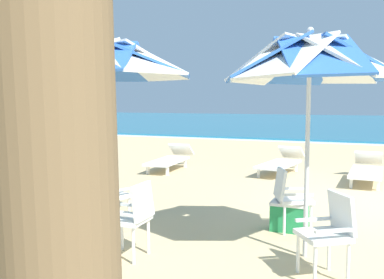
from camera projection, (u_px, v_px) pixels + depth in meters
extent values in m
cube|color=teal|center=(376.00, 123.00, 34.05)|extent=(80.00, 36.00, 0.10)
cube|color=white|center=(381.00, 145.00, 17.27)|extent=(80.00, 0.70, 0.01)
cylinder|color=silver|center=(307.00, 167.00, 4.76)|extent=(0.05, 0.05, 2.08)
cube|color=blue|center=(353.00, 59.00, 4.64)|extent=(1.07, 1.04, 0.51)
cube|color=white|center=(330.00, 62.00, 4.98)|extent=(1.03, 1.09, 0.51)
cube|color=blue|center=(299.00, 63.00, 5.12)|extent=(1.04, 1.07, 0.51)
cube|color=white|center=(273.00, 62.00, 4.99)|extent=(1.09, 1.03, 0.51)
cube|color=blue|center=(266.00, 59.00, 4.65)|extent=(1.07, 1.04, 0.51)
cube|color=white|center=(285.00, 56.00, 4.31)|extent=(1.03, 1.09, 0.51)
cube|color=blue|center=(323.00, 54.00, 4.17)|extent=(1.04, 1.07, 0.51)
cube|color=white|center=(352.00, 55.00, 4.31)|extent=(1.09, 1.03, 0.51)
sphere|color=silver|center=(310.00, 31.00, 4.62)|extent=(0.08, 0.08, 0.08)
cube|color=white|center=(323.00, 236.00, 4.21)|extent=(0.61, 0.61, 0.05)
cube|color=white|center=(342.00, 212.00, 4.23)|extent=(0.32, 0.40, 0.40)
cube|color=white|center=(334.00, 231.00, 4.01)|extent=(0.35, 0.26, 0.03)
cube|color=white|center=(313.00, 219.00, 4.40)|extent=(0.35, 0.26, 0.03)
cylinder|color=white|center=(315.00, 266.00, 4.02)|extent=(0.04, 0.04, 0.41)
cylinder|color=white|center=(298.00, 253.00, 4.37)|extent=(0.04, 0.04, 0.41)
cylinder|color=white|center=(348.00, 263.00, 4.10)|extent=(0.04, 0.04, 0.41)
cylinder|color=white|center=(329.00, 251.00, 4.44)|extent=(0.04, 0.04, 0.41)
cube|color=white|center=(294.00, 200.00, 5.76)|extent=(0.58, 0.58, 0.05)
cube|color=white|center=(280.00, 183.00, 5.73)|extent=(0.26, 0.42, 0.40)
cube|color=white|center=(291.00, 189.00, 5.95)|extent=(0.38, 0.20, 0.03)
cube|color=white|center=(299.00, 195.00, 5.55)|extent=(0.38, 0.20, 0.03)
cylinder|color=white|center=(303.00, 213.00, 5.96)|extent=(0.04, 0.04, 0.41)
cylinder|color=white|center=(311.00, 220.00, 5.61)|extent=(0.04, 0.04, 0.41)
cylinder|color=white|center=(278.00, 213.00, 5.95)|extent=(0.04, 0.04, 0.41)
cylinder|color=white|center=(284.00, 220.00, 5.60)|extent=(0.04, 0.04, 0.41)
cylinder|color=silver|center=(104.00, 155.00, 5.41)|extent=(0.05, 0.05, 2.17)
cube|color=blue|center=(147.00, 60.00, 5.30)|extent=(1.33, 1.25, 0.45)
cube|color=white|center=(138.00, 63.00, 5.70)|extent=(1.25, 1.34, 0.45)
cube|color=blue|center=(111.00, 64.00, 5.87)|extent=(1.25, 1.33, 0.45)
cube|color=white|center=(79.00, 63.00, 5.70)|extent=(1.34, 1.25, 0.45)
cube|color=blue|center=(57.00, 60.00, 5.31)|extent=(1.33, 1.25, 0.45)
cube|color=white|center=(60.00, 56.00, 4.90)|extent=(1.25, 1.34, 0.45)
cube|color=blue|center=(91.00, 55.00, 4.74)|extent=(1.25, 1.33, 0.45)
cube|color=white|center=(129.00, 56.00, 4.90)|extent=(1.34, 1.25, 0.45)
sphere|color=silver|center=(102.00, 38.00, 5.28)|extent=(0.08, 0.08, 0.08)
cube|color=white|center=(111.00, 196.00, 5.98)|extent=(0.56, 0.56, 0.05)
cube|color=white|center=(99.00, 182.00, 5.82)|extent=(0.43, 0.23, 0.40)
cube|color=white|center=(103.00, 186.00, 6.11)|extent=(0.17, 0.39, 0.03)
cube|color=white|center=(120.00, 190.00, 5.84)|extent=(0.17, 0.39, 0.03)
cylinder|color=white|center=(114.00, 207.00, 6.25)|extent=(0.04, 0.04, 0.41)
cylinder|color=white|center=(129.00, 212.00, 6.01)|extent=(0.04, 0.04, 0.41)
cylinder|color=white|center=(94.00, 212.00, 6.00)|extent=(0.04, 0.04, 0.41)
cylinder|color=white|center=(109.00, 217.00, 5.76)|extent=(0.04, 0.04, 0.41)
cube|color=white|center=(127.00, 219.00, 4.80)|extent=(0.45, 0.45, 0.05)
cube|color=white|center=(143.00, 201.00, 4.71)|extent=(0.11, 0.42, 0.40)
cube|color=white|center=(118.00, 214.00, 4.61)|extent=(0.40, 0.05, 0.03)
cube|color=white|center=(136.00, 206.00, 4.98)|extent=(0.40, 0.05, 0.03)
cylinder|color=white|center=(106.00, 242.00, 4.72)|extent=(0.04, 0.04, 0.41)
cylinder|color=white|center=(122.00, 233.00, 5.05)|extent=(0.04, 0.04, 0.41)
cylinder|color=white|center=(133.00, 246.00, 4.59)|extent=(0.04, 0.04, 0.41)
cylinder|color=white|center=(148.00, 236.00, 4.92)|extent=(0.04, 0.04, 0.41)
cube|color=white|center=(43.00, 207.00, 5.33)|extent=(0.61, 0.61, 0.05)
cube|color=white|center=(26.00, 192.00, 5.20)|extent=(0.40, 0.31, 0.40)
cube|color=white|center=(39.00, 196.00, 5.49)|extent=(0.26, 0.35, 0.03)
cube|color=white|center=(47.00, 202.00, 5.16)|extent=(0.26, 0.35, 0.03)
cylinder|color=white|center=(54.00, 220.00, 5.60)|extent=(0.04, 0.04, 0.41)
cylinder|color=white|center=(62.00, 227.00, 5.30)|extent=(0.04, 0.04, 0.41)
cylinder|color=white|center=(26.00, 224.00, 5.41)|extent=(0.04, 0.04, 0.41)
cylinder|color=white|center=(33.00, 231.00, 5.11)|extent=(0.04, 0.04, 0.41)
cube|color=white|center=(366.00, 172.00, 9.10)|extent=(0.70, 1.72, 0.06)
cube|color=white|center=(369.00, 158.00, 10.03)|extent=(0.62, 0.50, 0.36)
cube|color=white|center=(378.00, 185.00, 8.43)|extent=(0.06, 0.06, 0.22)
cube|color=white|center=(351.00, 183.00, 8.64)|extent=(0.06, 0.06, 0.22)
cube|color=white|center=(379.00, 175.00, 9.58)|extent=(0.06, 0.06, 0.22)
cube|color=white|center=(355.00, 173.00, 9.79)|extent=(0.06, 0.06, 0.22)
cube|color=white|center=(278.00, 164.00, 10.26)|extent=(0.86, 1.77, 0.06)
cube|color=white|center=(292.00, 152.00, 11.15)|extent=(0.67, 0.56, 0.36)
cube|color=white|center=(280.00, 175.00, 9.60)|extent=(0.06, 0.06, 0.22)
cube|color=white|center=(259.00, 173.00, 9.86)|extent=(0.06, 0.06, 0.22)
cube|color=white|center=(296.00, 167.00, 10.69)|extent=(0.06, 0.06, 0.22)
cube|color=white|center=(277.00, 166.00, 10.95)|extent=(0.06, 0.06, 0.22)
cube|color=white|center=(167.00, 161.00, 10.82)|extent=(0.77, 1.74, 0.06)
cube|color=white|center=(181.00, 149.00, 11.80)|extent=(0.64, 0.52, 0.36)
cube|color=white|center=(167.00, 171.00, 10.15)|extent=(0.06, 0.06, 0.22)
cube|color=white|center=(148.00, 170.00, 10.31)|extent=(0.06, 0.06, 0.22)
cube|color=white|center=(185.00, 163.00, 11.36)|extent=(0.06, 0.06, 0.22)
cube|color=white|center=(167.00, 163.00, 11.52)|extent=(0.06, 0.06, 0.22)
cylinder|color=brown|center=(32.00, 30.00, 1.93)|extent=(0.26, 0.43, 4.21)
cube|color=#238C4C|center=(289.00, 218.00, 5.81)|extent=(0.48, 0.32, 0.36)
cube|color=white|center=(290.00, 203.00, 5.79)|extent=(0.50, 0.34, 0.04)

